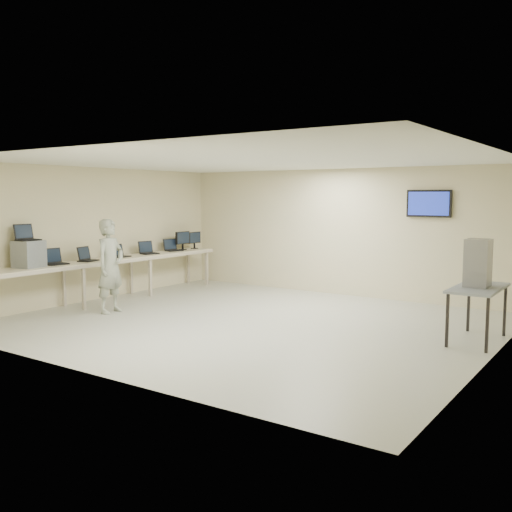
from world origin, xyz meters
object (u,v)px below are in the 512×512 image
Objects in this scene: equipment_box at (29,254)px; side_table at (478,292)px; workbench at (109,262)px; soldier at (110,266)px.

equipment_box is 0.35× the size of side_table.
workbench reaches higher than side_table.
equipment_box is 1.46m from soldier.
workbench is at bearing 42.55° from soldier.
workbench is 12.22× the size of equipment_box.
equipment_box reaches higher than workbench.
soldier is at bearing 35.93° from equipment_box.
equipment_box is at bearing -91.97° from workbench.
side_table is (7.19, 0.87, -0.06)m from workbench.
soldier reaches higher than workbench.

